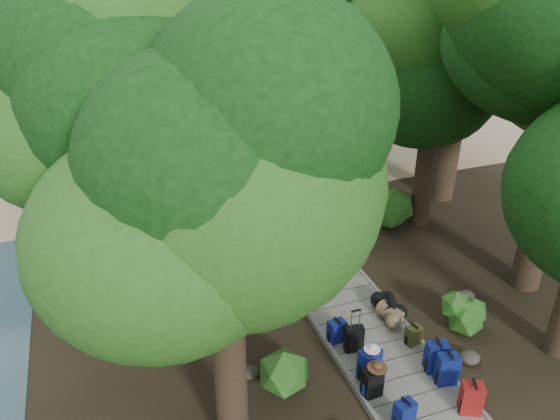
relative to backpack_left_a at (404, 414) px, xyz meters
name	(u,v)px	position (x,y,z in m)	size (l,w,h in m)	color
ground	(328,284)	(0.62, 4.57, -0.45)	(120.00, 120.00, 0.00)	#2F2417
sand_beach	(196,107)	(0.62, 20.57, -0.44)	(40.00, 22.00, 0.02)	tan
boardwalk	(313,262)	(0.62, 5.57, -0.39)	(2.00, 12.00, 0.12)	gray
backpack_left_a	(404,414)	(0.00, 0.00, 0.00)	(0.36, 0.25, 0.67)	navy
backpack_left_b	(372,381)	(-0.16, 0.88, 0.00)	(0.36, 0.25, 0.66)	black
backpack_left_c	(370,362)	(0.00, 1.29, 0.05)	(0.41, 0.29, 0.76)	navy
backpack_left_d	(337,330)	(-0.13, 2.49, -0.06)	(0.36, 0.26, 0.55)	navy
backpack_right_a	(472,397)	(1.35, -0.08, 0.02)	(0.39, 0.28, 0.70)	maroon
backpack_right_b	(447,367)	(1.37, 0.68, 0.03)	(0.40, 0.28, 0.73)	navy
backpack_right_c	(437,355)	(1.36, 1.04, 0.03)	(0.42, 0.30, 0.72)	navy
backpack_right_d	(413,334)	(1.36, 1.87, -0.09)	(0.31, 0.23, 0.48)	#3A3E19
duffel_right_khaki	(390,313)	(1.29, 2.71, -0.15)	(0.38, 0.57, 0.38)	brown
duffel_right_black	(389,306)	(1.38, 2.95, -0.14)	(0.39, 0.61, 0.39)	black
suitcase_on_boardwalk	(354,339)	(0.07, 2.10, -0.04)	(0.38, 0.21, 0.59)	black
lone_suitcase_on_sand	(246,158)	(0.85, 12.55, -0.11)	(0.41, 0.23, 0.64)	black
hat_brown	(377,365)	(-0.09, 0.87, 0.38)	(0.38, 0.38, 0.11)	#51351E
hat_white	(372,347)	(0.00, 1.24, 0.48)	(0.32, 0.32, 0.11)	silver
kayak	(129,159)	(-3.26, 14.35, -0.29)	(0.64, 2.91, 0.29)	red
sun_lounger	(305,130)	(4.08, 14.75, -0.13)	(0.60, 1.86, 0.60)	silver
tree_right_c	(436,89)	(4.51, 6.58, 3.67)	(4.76, 4.76, 8.24)	black
tree_right_d	(468,14)	(6.19, 7.90, 5.33)	(6.31, 6.31, 11.58)	black
tree_right_e	(380,48)	(5.14, 10.87, 3.92)	(4.86, 4.86, 8.75)	black
tree_right_f	(390,22)	(7.03, 13.56, 4.24)	(5.26, 5.26, 9.39)	black
tree_left_a	(223,251)	(-2.86, 0.92, 3.43)	(4.67, 4.67, 7.78)	black
tree_left_b	(126,142)	(-3.83, 4.15, 4.08)	(5.04, 5.04, 9.07)	black
tree_left_c	(148,107)	(-2.99, 7.95, 3.55)	(4.60, 4.60, 8.00)	black
tree_back_a	(161,19)	(-0.92, 18.92, 4.03)	(5.18, 5.18, 8.97)	black
tree_back_c	(282,15)	(5.16, 20.61, 3.66)	(4.57, 4.57, 8.23)	black
tree_back_d	(63,24)	(-4.86, 19.39, 3.96)	(5.30, 5.30, 8.83)	black
palm_right_a	(330,68)	(3.14, 10.42, 3.51)	(4.65, 4.65, 7.93)	#113B10
palm_right_b	(333,15)	(5.66, 15.82, 4.29)	(4.91, 4.91, 9.48)	#113B10
palm_right_c	(266,38)	(3.22, 17.30, 3.28)	(4.69, 4.69, 7.46)	#113B10
palm_left_a	(108,99)	(-3.80, 11.62, 2.83)	(4.13, 4.13, 6.56)	#113B10
rock_left_b	(251,372)	(-2.15, 2.22, -0.35)	(0.39, 0.35, 0.22)	#4C473F
rock_left_c	(253,290)	(-1.29, 4.84, -0.33)	(0.45, 0.41, 0.25)	#4C473F
rock_left_d	(225,241)	(-1.33, 7.36, -0.37)	(0.32, 0.29, 0.18)	#4C473F
rock_right_a	(470,358)	(2.24, 1.07, -0.34)	(0.43, 0.39, 0.24)	#4C473F
rock_right_b	(466,296)	(3.49, 2.88, -0.34)	(0.42, 0.38, 0.23)	#4C473F
rock_right_c	(351,236)	(2.19, 6.45, -0.37)	(0.29, 0.26, 0.16)	#4C473F
shrub_left_a	(284,372)	(-1.63, 1.67, 0.00)	(1.00, 1.00, 0.90)	#215218
shrub_left_b	(242,273)	(-1.46, 5.15, 0.01)	(1.03, 1.03, 0.92)	#215218
shrub_left_c	(185,201)	(-2.07, 9.28, 0.14)	(1.32, 1.32, 1.19)	#215218
shrub_right_a	(464,312)	(2.76, 2.03, -0.01)	(1.00, 1.00, 0.90)	#215218
shrub_right_b	(394,211)	(3.58, 6.52, 0.14)	(1.31, 1.31, 1.18)	#215218
shrub_right_c	(325,177)	(2.86, 9.86, -0.08)	(0.82, 0.82, 0.74)	#215218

